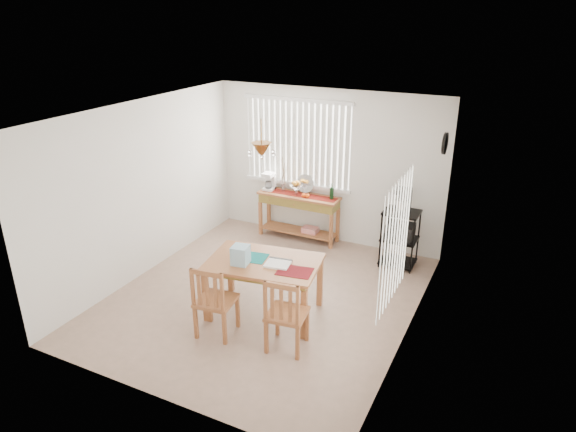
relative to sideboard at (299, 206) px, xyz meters
The scene contains 10 objects.
ground 2.16m from the sideboard, 78.61° to the right, with size 4.00×4.50×0.01m, color tan.
room_shell 2.32m from the sideboard, 78.44° to the right, with size 4.20×4.70×2.70m.
sideboard is the anchor object (origin of this frame).
sideboard_items 0.41m from the sideboard, behind, with size 1.36×0.34×0.62m.
wire_cart 1.85m from the sideboard, ahead, with size 0.54×0.43×0.91m.
cart_items 1.91m from the sideboard, ahead, with size 0.22×0.26×0.38m.
dining_table 2.44m from the sideboard, 75.87° to the right, with size 1.55×1.13×0.77m.
table_items 2.56m from the sideboard, 79.24° to the right, with size 1.16×0.51×0.24m.
chair_left 3.09m from the sideboard, 84.60° to the right, with size 0.50×0.50×0.97m.
chair_right 3.19m from the sideboard, 67.85° to the right, with size 0.50×0.50×0.97m.
Camera 1 is at (3.05, -5.47, 3.80)m, focal length 32.00 mm.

